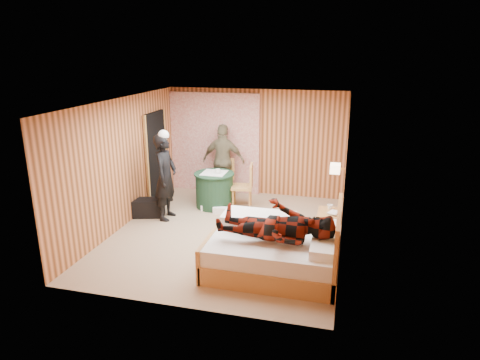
% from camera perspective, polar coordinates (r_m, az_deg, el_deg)
% --- Properties ---
extents(floor, '(4.20, 5.00, 0.01)m').
position_cam_1_polar(floor, '(8.24, -1.71, -7.12)').
color(floor, tan).
rests_on(floor, ground).
extents(ceiling, '(4.20, 5.00, 0.01)m').
position_cam_1_polar(ceiling, '(7.56, -1.88, 10.43)').
color(ceiling, silver).
rests_on(ceiling, wall_back).
extents(wall_back, '(4.20, 0.02, 2.50)m').
position_cam_1_polar(wall_back, '(10.16, 2.12, 5.01)').
color(wall_back, '#DB8854').
rests_on(wall_back, floor).
extents(wall_left, '(0.02, 5.00, 2.50)m').
position_cam_1_polar(wall_left, '(8.61, -15.36, 2.18)').
color(wall_left, '#DB8854').
rests_on(wall_left, floor).
extents(wall_right, '(0.02, 5.00, 2.50)m').
position_cam_1_polar(wall_right, '(7.52, 13.78, 0.16)').
color(wall_right, '#DB8854').
rests_on(wall_right, floor).
extents(curtain, '(2.20, 0.08, 2.40)m').
position_cam_1_polar(curtain, '(10.36, -3.40, 4.94)').
color(curtain, silver).
rests_on(curtain, floor).
extents(doorway, '(0.06, 0.90, 2.05)m').
position_cam_1_polar(doorway, '(9.85, -11.10, 2.96)').
color(doorway, black).
rests_on(doorway, floor).
extents(wall_lamp, '(0.26, 0.24, 0.16)m').
position_cam_1_polar(wall_lamp, '(7.94, 12.59, 1.52)').
color(wall_lamp, gold).
rests_on(wall_lamp, wall_right).
extents(bed, '(2.03, 1.60, 1.10)m').
position_cam_1_polar(bed, '(6.90, 4.82, -9.28)').
color(bed, tan).
rests_on(bed, floor).
extents(nightstand, '(0.43, 0.59, 0.57)m').
position_cam_1_polar(nightstand, '(7.97, 11.73, -6.03)').
color(nightstand, tan).
rests_on(nightstand, floor).
extents(round_table, '(0.88, 0.88, 0.78)m').
position_cam_1_polar(round_table, '(9.48, -3.42, -1.26)').
color(round_table, '#1E4126').
rests_on(round_table, floor).
extents(chair_far, '(0.51, 0.51, 0.93)m').
position_cam_1_polar(chair_far, '(10.07, -2.14, 0.72)').
color(chair_far, tan).
rests_on(chair_far, floor).
extents(chair_near, '(0.51, 0.51, 0.99)m').
position_cam_1_polar(chair_near, '(9.32, 0.80, -0.39)').
color(chair_near, tan).
rests_on(chair_near, floor).
extents(duffel_bag, '(0.73, 0.52, 0.37)m').
position_cam_1_polar(duffel_bag, '(9.18, -12.13, -3.63)').
color(duffel_bag, black).
rests_on(duffel_bag, floor).
extents(sneaker_left, '(0.31, 0.21, 0.13)m').
position_cam_1_polar(sneaker_left, '(9.36, -4.40, -3.69)').
color(sneaker_left, white).
rests_on(sneaker_left, floor).
extents(sneaker_right, '(0.32, 0.18, 0.14)m').
position_cam_1_polar(sneaker_right, '(9.17, -2.67, -4.06)').
color(sneaker_right, white).
rests_on(sneaker_right, floor).
extents(woman_standing, '(0.44, 0.65, 1.78)m').
position_cam_1_polar(woman_standing, '(8.79, -9.89, 0.39)').
color(woman_standing, black).
rests_on(woman_standing, floor).
extents(man_at_table, '(1.02, 0.43, 1.72)m').
position_cam_1_polar(man_at_table, '(10.03, -2.19, 2.57)').
color(man_at_table, '#6F674A').
rests_on(man_at_table, floor).
extents(man_on_bed, '(0.86, 0.67, 1.77)m').
position_cam_1_polar(man_on_bed, '(6.42, 4.86, -4.89)').
color(man_on_bed, '#631409').
rests_on(man_on_bed, bed).
extents(book_lower, '(0.20, 0.24, 0.02)m').
position_cam_1_polar(book_lower, '(7.82, 11.83, -4.25)').
color(book_lower, white).
rests_on(book_lower, nightstand).
extents(book_upper, '(0.24, 0.27, 0.02)m').
position_cam_1_polar(book_upper, '(7.81, 11.84, -4.11)').
color(book_upper, white).
rests_on(book_upper, nightstand).
extents(cup_nightstand, '(0.13, 0.13, 0.09)m').
position_cam_1_polar(cup_nightstand, '(7.97, 11.92, -3.55)').
color(cup_nightstand, white).
rests_on(cup_nightstand, nightstand).
extents(cup_table, '(0.14, 0.14, 0.10)m').
position_cam_1_polar(cup_table, '(9.28, -2.98, 1.16)').
color(cup_table, white).
rests_on(cup_table, round_table).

